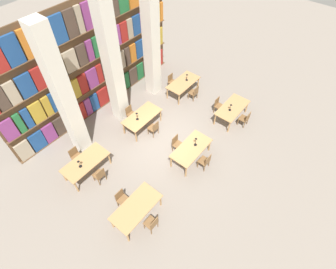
{
  "coord_description": "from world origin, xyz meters",
  "views": [
    {
      "loc": [
        -5.97,
        -4.99,
        9.68
      ],
      "look_at": [
        0.0,
        -0.15,
        0.68
      ],
      "focal_mm": 28.0,
      "sensor_mm": 36.0,
      "label": 1
    }
  ],
  "objects_px": {
    "pillar_left": "(63,96)",
    "chair_1": "(122,199)",
    "desk_lamp_1": "(231,106)",
    "desk_lamp_2": "(79,163)",
    "reading_table_0": "(136,208)",
    "reading_table_5": "(183,83)",
    "desk_lamp_0": "(196,140)",
    "chair_10": "(194,92)",
    "reading_table_2": "(232,108)",
    "reading_table_4": "(142,117)",
    "chair_6": "(100,175)",
    "chair_9": "(131,113)",
    "chair_0": "(152,223)",
    "reading_table_1": "(191,149)",
    "chair_4": "(245,119)",
    "chair_8": "(154,128)",
    "desk_lamp_3": "(137,115)",
    "chair_2": "(205,161)",
    "chair_7": "(76,156)",
    "chair_5": "(218,105)",
    "reading_table_3": "(86,163)",
    "desk_lamp_4": "(187,76)",
    "pillar_center": "(112,65)",
    "chair_3": "(177,143)",
    "pillar_right": "(151,41)"
  },
  "relations": [
    {
      "from": "pillar_right",
      "to": "chair_2",
      "type": "xyz_separation_m",
      "value": [
        -2.57,
        -5.17,
        -2.54
      ]
    },
    {
      "from": "reading_table_4",
      "to": "chair_9",
      "type": "bearing_deg",
      "value": 92.38
    },
    {
      "from": "chair_0",
      "to": "desk_lamp_4",
      "type": "distance_m",
      "value": 8.04
    },
    {
      "from": "pillar_left",
      "to": "reading_table_2",
      "type": "xyz_separation_m",
      "value": [
        5.88,
        -4.51,
        -2.32
      ]
    },
    {
      "from": "reading_table_1",
      "to": "chair_4",
      "type": "xyz_separation_m",
      "value": [
        3.32,
        -0.87,
        -0.21
      ]
    },
    {
      "from": "chair_2",
      "to": "chair_6",
      "type": "distance_m",
      "value": 4.45
    },
    {
      "from": "reading_table_3",
      "to": "pillar_left",
      "type": "bearing_deg",
      "value": 60.75
    },
    {
      "from": "chair_7",
      "to": "desk_lamp_2",
      "type": "height_order",
      "value": "desk_lamp_2"
    },
    {
      "from": "pillar_left",
      "to": "reading_table_4",
      "type": "relative_size",
      "value": 3.08
    },
    {
      "from": "chair_8",
      "to": "chair_9",
      "type": "xyz_separation_m",
      "value": [
        0.0,
        1.53,
        0.0
      ]
    },
    {
      "from": "chair_2",
      "to": "chair_10",
      "type": "bearing_deg",
      "value": 41.42
    },
    {
      "from": "chair_6",
      "to": "reading_table_4",
      "type": "bearing_deg",
      "value": 12.27
    },
    {
      "from": "reading_table_4",
      "to": "reading_table_5",
      "type": "relative_size",
      "value": 1.0
    },
    {
      "from": "pillar_center",
      "to": "reading_table_1",
      "type": "distance_m",
      "value": 4.98
    },
    {
      "from": "desk_lamp_0",
      "to": "chair_10",
      "type": "bearing_deg",
      "value": 35.76
    },
    {
      "from": "desk_lamp_0",
      "to": "chair_4",
      "type": "height_order",
      "value": "desk_lamp_0"
    },
    {
      "from": "chair_6",
      "to": "chair_9",
      "type": "height_order",
      "value": "same"
    },
    {
      "from": "chair_0",
      "to": "reading_table_4",
      "type": "xyz_separation_m",
      "value": [
        3.56,
        3.74,
        0.21
      ]
    },
    {
      "from": "desk_lamp_3",
      "to": "chair_10",
      "type": "height_order",
      "value": "desk_lamp_3"
    },
    {
      "from": "chair_0",
      "to": "chair_4",
      "type": "distance_m",
      "value": 6.8
    },
    {
      "from": "chair_5",
      "to": "reading_table_3",
      "type": "relative_size",
      "value": 0.44
    },
    {
      "from": "pillar_center",
      "to": "reading_table_5",
      "type": "bearing_deg",
      "value": -23.19
    },
    {
      "from": "reading_table_1",
      "to": "chair_7",
      "type": "xyz_separation_m",
      "value": [
        -3.31,
        3.75,
        -0.21
      ]
    },
    {
      "from": "chair_5",
      "to": "desk_lamp_3",
      "type": "xyz_separation_m",
      "value": [
        -3.54,
        2.32,
        0.59
      ]
    },
    {
      "from": "reading_table_2",
      "to": "reading_table_4",
      "type": "distance_m",
      "value": 4.47
    },
    {
      "from": "chair_3",
      "to": "reading_table_4",
      "type": "height_order",
      "value": "chair_3"
    },
    {
      "from": "desk_lamp_0",
      "to": "reading_table_2",
      "type": "height_order",
      "value": "desk_lamp_0"
    },
    {
      "from": "reading_table_1",
      "to": "desk_lamp_0",
      "type": "bearing_deg",
      "value": -9.21
    },
    {
      "from": "chair_5",
      "to": "desk_lamp_2",
      "type": "distance_m",
      "value": 7.32
    },
    {
      "from": "pillar_left",
      "to": "chair_1",
      "type": "bearing_deg",
      "value": -104.22
    },
    {
      "from": "desk_lamp_0",
      "to": "desk_lamp_3",
      "type": "distance_m",
      "value": 3.05
    },
    {
      "from": "reading_table_0",
      "to": "pillar_left",
      "type": "bearing_deg",
      "value": 78.37
    },
    {
      "from": "chair_8",
      "to": "chair_10",
      "type": "height_order",
      "value": "same"
    },
    {
      "from": "desk_lamp_4",
      "to": "pillar_center",
      "type": "bearing_deg",
      "value": 157.79
    },
    {
      "from": "reading_table_1",
      "to": "desk_lamp_3",
      "type": "relative_size",
      "value": 4.33
    },
    {
      "from": "desk_lamp_1",
      "to": "desk_lamp_2",
      "type": "bearing_deg",
      "value": 155.52
    },
    {
      "from": "pillar_center",
      "to": "reading_table_2",
      "type": "distance_m",
      "value": 6.07
    },
    {
      "from": "chair_9",
      "to": "chair_7",
      "type": "bearing_deg",
      "value": -0.46
    },
    {
      "from": "chair_5",
      "to": "reading_table_5",
      "type": "bearing_deg",
      "value": -91.35
    },
    {
      "from": "chair_2",
      "to": "desk_lamp_0",
      "type": "height_order",
      "value": "desk_lamp_0"
    },
    {
      "from": "chair_9",
      "to": "chair_10",
      "type": "relative_size",
      "value": 1.0
    },
    {
      "from": "chair_6",
      "to": "chair_7",
      "type": "distance_m",
      "value": 1.53
    },
    {
      "from": "reading_table_0",
      "to": "reading_table_5",
      "type": "height_order",
      "value": "same"
    },
    {
      "from": "pillar_center",
      "to": "chair_5",
      "type": "height_order",
      "value": "pillar_center"
    },
    {
      "from": "desk_lamp_0",
      "to": "reading_table_2",
      "type": "relative_size",
      "value": 0.25
    },
    {
      "from": "desk_lamp_0",
      "to": "pillar_center",
      "type": "bearing_deg",
      "value": 93.07
    },
    {
      "from": "chair_0",
      "to": "reading_table_3",
      "type": "height_order",
      "value": "chair_0"
    },
    {
      "from": "reading_table_4",
      "to": "desk_lamp_0",
      "type": "bearing_deg",
      "value": -86.88
    },
    {
      "from": "reading_table_0",
      "to": "chair_6",
      "type": "relative_size",
      "value": 2.25
    },
    {
      "from": "pillar_center",
      "to": "chair_9",
      "type": "height_order",
      "value": "pillar_center"
    }
  ]
}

